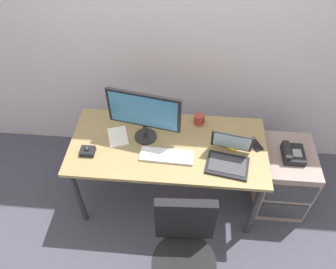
{
  "coord_description": "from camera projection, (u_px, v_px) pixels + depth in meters",
  "views": [
    {
      "loc": [
        0.15,
        -1.71,
        2.7
      ],
      "look_at": [
        0.0,
        0.0,
        0.86
      ],
      "focal_mm": 35.2,
      "sensor_mm": 36.0,
      "label": 1
    }
  ],
  "objects": [
    {
      "name": "paper_notepad",
      "position": [
        118.0,
        136.0,
        2.66
      ],
      "size": [
        0.21,
        0.24,
        0.01
      ],
      "primitive_type": "cube",
      "rotation": [
        0.0,
        0.0,
        0.33
      ],
      "color": "white",
      "rests_on": "desk"
    },
    {
      "name": "trackball_mouse",
      "position": [
        87.0,
        151.0,
        2.53
      ],
      "size": [
        0.11,
        0.09,
        0.07
      ],
      "color": "black",
      "rests_on": "desk"
    },
    {
      "name": "keyboard",
      "position": [
        167.0,
        156.0,
        2.51
      ],
      "size": [
        0.41,
        0.15,
        0.03
      ],
      "color": "silver",
      "rests_on": "desk"
    },
    {
      "name": "back_wall",
      "position": [
        176.0,
        22.0,
        2.6
      ],
      "size": [
        6.0,
        0.1,
        2.8
      ],
      "primitive_type": "cube",
      "color": "silver",
      "rests_on": "ground"
    },
    {
      "name": "file_cabinet",
      "position": [
        282.0,
        178.0,
        2.91
      ],
      "size": [
        0.42,
        0.53,
        0.63
      ],
      "color": "gray",
      "rests_on": "ground"
    },
    {
      "name": "monitor_main",
      "position": [
        144.0,
        113.0,
        2.47
      ],
      "size": [
        0.56,
        0.18,
        0.45
      ],
      "color": "#262628",
      "rests_on": "desk"
    },
    {
      "name": "office_chair",
      "position": [
        184.0,
        258.0,
        2.31
      ],
      "size": [
        0.52,
        0.52,
        0.93
      ],
      "color": "black",
      "rests_on": "ground"
    },
    {
      "name": "ground_plane",
      "position": [
        168.0,
        195.0,
        3.15
      ],
      "size": [
        8.0,
        8.0,
        0.0
      ],
      "primitive_type": "plane",
      "color": "#434452"
    },
    {
      "name": "laptop",
      "position": [
        229.0,
        157.0,
        2.46
      ],
      "size": [
        0.35,
        0.33,
        0.23
      ],
      "color": "black",
      "rests_on": "desk"
    },
    {
      "name": "cell_phone",
      "position": [
        255.0,
        144.0,
        2.6
      ],
      "size": [
        0.12,
        0.16,
        0.01
      ],
      "primitive_type": "cube",
      "rotation": [
        0.0,
        0.0,
        0.46
      ],
      "color": "black",
      "rests_on": "desk"
    },
    {
      "name": "desk",
      "position": [
        168.0,
        151.0,
        2.66
      ],
      "size": [
        1.56,
        0.72,
        0.74
      ],
      "color": "#967F4F",
      "rests_on": "ground"
    },
    {
      "name": "coffee_mug",
      "position": [
        199.0,
        119.0,
        2.74
      ],
      "size": [
        0.09,
        0.08,
        0.09
      ],
      "color": "#A4352D",
      "rests_on": "desk"
    },
    {
      "name": "banana",
      "position": [
        226.0,
        145.0,
        2.58
      ],
      "size": [
        0.18,
        0.15,
        0.04
      ],
      "primitive_type": "ellipsoid",
      "rotation": [
        0.0,
        0.0,
        2.49
      ],
      "color": "yellow",
      "rests_on": "desk"
    },
    {
      "name": "desk_phone",
      "position": [
        292.0,
        154.0,
        2.64
      ],
      "size": [
        0.17,
        0.2,
        0.09
      ],
      "color": "black",
      "rests_on": "file_cabinet"
    }
  ]
}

